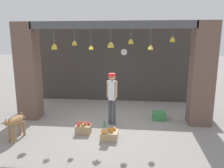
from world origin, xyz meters
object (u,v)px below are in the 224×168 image
shopkeeper (112,95)px  fruit_crate_oranges (109,134)px  produce_box_green (159,116)px  water_bottle (104,125)px  wall_clock (124,52)px  fruit_crate_apples (83,128)px  dog (15,122)px

shopkeeper → fruit_crate_oranges: shopkeeper is taller
produce_box_green → water_bottle: (-1.79, -1.02, -0.01)m
produce_box_green → wall_clock: (-1.35, 2.23, 2.05)m
shopkeeper → water_bottle: (-0.20, -0.43, -0.87)m
shopkeeper → wall_clock: (0.24, 2.82, 1.18)m
fruit_crate_oranges → fruit_crate_apples: fruit_crate_apples is taller
dog → water_bottle: size_ratio=3.27×
dog → fruit_crate_oranges: 2.62m
shopkeeper → water_bottle: 1.00m
produce_box_green → fruit_crate_apples: bearing=-150.0°
dog → produce_box_green: 4.58m
wall_clock → produce_box_green: bearing=-58.8°
dog → produce_box_green: size_ratio=1.92×
fruit_crate_oranges → water_bottle: 0.69m
fruit_crate_oranges → wall_clock: bearing=87.1°
shopkeeper → fruit_crate_oranges: size_ratio=3.60×
fruit_crate_oranges → shopkeeper: bearing=91.9°
fruit_crate_apples → fruit_crate_oranges: bearing=-20.1°
dog → fruit_crate_apples: bearing=113.1°
fruit_crate_apples → produce_box_green: fruit_crate_apples is taller
fruit_crate_oranges → produce_box_green: 2.27m
fruit_crate_apples → wall_clock: (1.01, 3.60, 2.03)m
fruit_crate_apples → dog: bearing=-162.1°
dog → fruit_crate_apples: 1.89m
dog → fruit_crate_oranges: dog is taller
shopkeeper → fruit_crate_apples: (-0.78, -0.78, -0.85)m
dog → fruit_crate_apples: (1.77, 0.57, -0.34)m
shopkeeper → fruit_crate_apples: shopkeeper is taller
fruit_crate_oranges → water_bottle: size_ratio=1.75×
shopkeeper → wall_clock: wall_clock is taller
water_bottle → fruit_crate_apples: bearing=-149.0°
dog → wall_clock: (2.78, 4.17, 1.69)m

